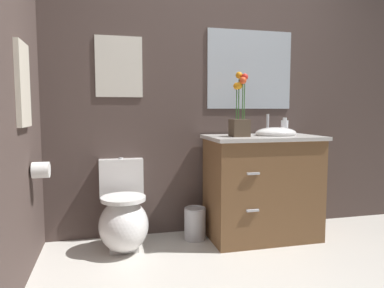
{
  "coord_description": "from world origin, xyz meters",
  "views": [
    {
      "loc": [
        -0.94,
        -1.55,
        1.08
      ],
      "look_at": [
        -0.28,
        1.12,
        0.82
      ],
      "focal_mm": 32.98,
      "sensor_mm": 36.0,
      "label": 1
    }
  ],
  "objects_px": {
    "soap_bottle": "(284,127)",
    "toilet": "(123,218)",
    "flower_vase": "(240,116)",
    "toilet_paper_roll": "(41,170)",
    "vanity_cabinet": "(262,185)",
    "hanging_towel": "(23,85)",
    "wall_poster": "(119,67)",
    "trash_bin": "(195,223)",
    "wall_mirror": "(250,70)"
  },
  "relations": [
    {
      "from": "vanity_cabinet",
      "to": "wall_poster",
      "type": "distance_m",
      "value": 1.56
    },
    {
      "from": "flower_vase",
      "to": "toilet_paper_roll",
      "type": "height_order",
      "value": "flower_vase"
    },
    {
      "from": "flower_vase",
      "to": "toilet_paper_roll",
      "type": "distance_m",
      "value": 1.54
    },
    {
      "from": "toilet",
      "to": "flower_vase",
      "type": "relative_size",
      "value": 1.32
    },
    {
      "from": "trash_bin",
      "to": "wall_mirror",
      "type": "height_order",
      "value": "wall_mirror"
    },
    {
      "from": "soap_bottle",
      "to": "toilet",
      "type": "bearing_deg",
      "value": -175.78
    },
    {
      "from": "flower_vase",
      "to": "wall_mirror",
      "type": "distance_m",
      "value": 0.58
    },
    {
      "from": "toilet",
      "to": "hanging_towel",
      "type": "relative_size",
      "value": 1.33
    },
    {
      "from": "toilet",
      "to": "vanity_cabinet",
      "type": "distance_m",
      "value": 1.18
    },
    {
      "from": "toilet",
      "to": "toilet_paper_roll",
      "type": "height_order",
      "value": "toilet_paper_roll"
    },
    {
      "from": "vanity_cabinet",
      "to": "hanging_towel",
      "type": "relative_size",
      "value": 2.02
    },
    {
      "from": "vanity_cabinet",
      "to": "toilet_paper_roll",
      "type": "bearing_deg",
      "value": -174.35
    },
    {
      "from": "wall_poster",
      "to": "wall_mirror",
      "type": "xyz_separation_m",
      "value": [
        1.16,
        0.0,
        0.01
      ]
    },
    {
      "from": "flower_vase",
      "to": "wall_mirror",
      "type": "height_order",
      "value": "wall_mirror"
    },
    {
      "from": "hanging_towel",
      "to": "wall_poster",
      "type": "bearing_deg",
      "value": 45.97
    },
    {
      "from": "toilet_paper_roll",
      "to": "soap_bottle",
      "type": "bearing_deg",
      "value": 8.64
    },
    {
      "from": "trash_bin",
      "to": "toilet",
      "type": "bearing_deg",
      "value": -174.7
    },
    {
      "from": "soap_bottle",
      "to": "trash_bin",
      "type": "distance_m",
      "value": 1.16
    },
    {
      "from": "trash_bin",
      "to": "wall_poster",
      "type": "relative_size",
      "value": 0.55
    },
    {
      "from": "wall_poster",
      "to": "toilet_paper_roll",
      "type": "height_order",
      "value": "wall_poster"
    },
    {
      "from": "toilet",
      "to": "hanging_towel",
      "type": "distance_m",
      "value": 1.22
    },
    {
      "from": "soap_bottle",
      "to": "hanging_towel",
      "type": "bearing_deg",
      "value": -167.08
    },
    {
      "from": "toilet",
      "to": "wall_poster",
      "type": "relative_size",
      "value": 1.39
    },
    {
      "from": "soap_bottle",
      "to": "trash_bin",
      "type": "xyz_separation_m",
      "value": [
        -0.84,
        -0.05,
        -0.8
      ]
    },
    {
      "from": "toilet_paper_roll",
      "to": "hanging_towel",
      "type": "bearing_deg",
      "value": -108.3
    },
    {
      "from": "vanity_cabinet",
      "to": "trash_bin",
      "type": "height_order",
      "value": "vanity_cabinet"
    },
    {
      "from": "soap_bottle",
      "to": "wall_poster",
      "type": "bearing_deg",
      "value": 173.55
    },
    {
      "from": "hanging_towel",
      "to": "trash_bin",
      "type": "bearing_deg",
      "value": 19.13
    },
    {
      "from": "hanging_towel",
      "to": "toilet_paper_roll",
      "type": "relative_size",
      "value": 4.73
    },
    {
      "from": "wall_poster",
      "to": "wall_mirror",
      "type": "height_order",
      "value": "wall_mirror"
    },
    {
      "from": "vanity_cabinet",
      "to": "hanging_towel",
      "type": "distance_m",
      "value": 1.97
    },
    {
      "from": "flower_vase",
      "to": "toilet_paper_roll",
      "type": "bearing_deg",
      "value": -175.04
    },
    {
      "from": "toilet",
      "to": "flower_vase",
      "type": "xyz_separation_m",
      "value": [
        0.94,
        -0.07,
        0.79
      ]
    },
    {
      "from": "soap_bottle",
      "to": "trash_bin",
      "type": "relative_size",
      "value": 0.54
    },
    {
      "from": "trash_bin",
      "to": "soap_bottle",
      "type": "bearing_deg",
      "value": 3.45
    },
    {
      "from": "wall_mirror",
      "to": "hanging_towel",
      "type": "height_order",
      "value": "wall_mirror"
    },
    {
      "from": "toilet_paper_roll",
      "to": "wall_poster",
      "type": "bearing_deg",
      "value": 39.93
    },
    {
      "from": "trash_bin",
      "to": "hanging_towel",
      "type": "relative_size",
      "value": 0.52
    },
    {
      "from": "wall_poster",
      "to": "toilet_paper_roll",
      "type": "xyz_separation_m",
      "value": [
        -0.55,
        -0.46,
        -0.76
      ]
    },
    {
      "from": "wall_mirror",
      "to": "hanging_towel",
      "type": "relative_size",
      "value": 1.54
    },
    {
      "from": "trash_bin",
      "to": "vanity_cabinet",
      "type": "bearing_deg",
      "value": -8.17
    },
    {
      "from": "toilet",
      "to": "trash_bin",
      "type": "height_order",
      "value": "toilet"
    },
    {
      "from": "flower_vase",
      "to": "trash_bin",
      "type": "distance_m",
      "value": 0.97
    },
    {
      "from": "vanity_cabinet",
      "to": "soap_bottle",
      "type": "bearing_deg",
      "value": 26.21
    },
    {
      "from": "toilet",
      "to": "wall_mirror",
      "type": "height_order",
      "value": "wall_mirror"
    },
    {
      "from": "flower_vase",
      "to": "wall_poster",
      "type": "relative_size",
      "value": 1.05
    },
    {
      "from": "soap_bottle",
      "to": "wall_mirror",
      "type": "relative_size",
      "value": 0.19
    },
    {
      "from": "vanity_cabinet",
      "to": "toilet_paper_roll",
      "type": "distance_m",
      "value": 1.74
    },
    {
      "from": "toilet",
      "to": "soap_bottle",
      "type": "height_order",
      "value": "soap_bottle"
    },
    {
      "from": "flower_vase",
      "to": "trash_bin",
      "type": "relative_size",
      "value": 1.93
    }
  ]
}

